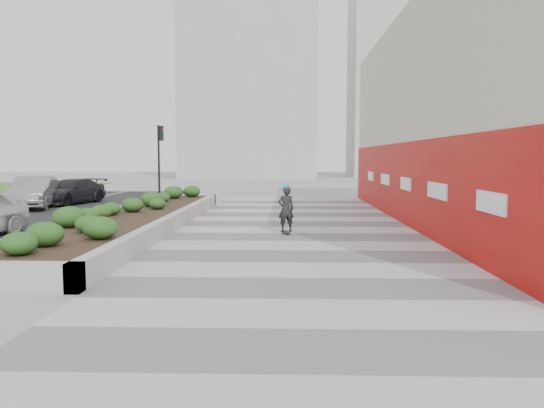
{
  "coord_description": "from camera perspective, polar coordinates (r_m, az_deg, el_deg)",
  "views": [
    {
      "loc": [
        -0.31,
        -11.14,
        2.44
      ],
      "look_at": [
        -0.75,
        4.11,
        1.1
      ],
      "focal_mm": 35.0,
      "sensor_mm": 36.0,
      "label": 1
    }
  ],
  "objects": [
    {
      "name": "ground",
      "position": [
        11.41,
        3.21,
        -7.33
      ],
      "size": [
        160.0,
        160.0,
        0.0
      ],
      "primitive_type": "plane",
      "color": "gray",
      "rests_on": "ground"
    },
    {
      "name": "car_dark",
      "position": [
        29.95,
        -20.85,
        1.27
      ],
      "size": [
        2.89,
        4.85,
        1.32
      ],
      "primitive_type": "imported",
      "rotation": [
        0.0,
        0.0,
        -0.25
      ],
      "color": "black",
      "rests_on": "ground"
    },
    {
      "name": "skateboarder",
      "position": [
        16.88,
        1.51,
        -0.53
      ],
      "size": [
        0.61,
        0.74,
        1.6
      ],
      "rotation": [
        0.0,
        0.0,
        0.18
      ],
      "color": "beige",
      "rests_on": "ground"
    },
    {
      "name": "building",
      "position": [
        21.46,
        21.79,
        8.77
      ],
      "size": [
        6.04,
        24.08,
        8.0
      ],
      "color": "beige",
      "rests_on": "ground"
    },
    {
      "name": "distant_bldg_north_l",
      "position": [
        66.74,
        -2.41,
        11.5
      ],
      "size": [
        16.0,
        12.0,
        20.0
      ],
      "primitive_type": "cube",
      "color": "#ADAAA3",
      "rests_on": "ground"
    },
    {
      "name": "manhole_cover",
      "position": [
        14.37,
        4.89,
        -4.76
      ],
      "size": [
        0.44,
        0.44,
        0.01
      ],
      "primitive_type": "cylinder",
      "color": "#595654",
      "rests_on": "ground"
    },
    {
      "name": "planter",
      "position": [
        18.98,
        -14.21,
        -1.25
      ],
      "size": [
        3.0,
        18.0,
        0.9
      ],
      "color": "#9E9EA0",
      "rests_on": "ground"
    },
    {
      "name": "distant_bldg_north_r",
      "position": [
        73.4,
        14.04,
        12.34
      ],
      "size": [
        14.0,
        10.0,
        24.0
      ],
      "primitive_type": "cube",
      "color": "#ADAAA3",
      "rests_on": "ground"
    },
    {
      "name": "traffic_signal_near",
      "position": [
        29.47,
        -11.96,
        5.52
      ],
      "size": [
        0.33,
        0.28,
        4.2
      ],
      "color": "black",
      "rests_on": "ground"
    },
    {
      "name": "walkway",
      "position": [
        14.35,
        2.89,
        -4.75
      ],
      "size": [
        8.0,
        36.0,
        0.01
      ],
      "primitive_type": "cube",
      "color": "#A8A8AD",
      "rests_on": "ground"
    },
    {
      "name": "car_silver",
      "position": [
        28.08,
        -24.19,
        1.17
      ],
      "size": [
        2.75,
        4.96,
        1.55
      ],
      "primitive_type": "imported",
      "rotation": [
        0.0,
        0.0,
        0.25
      ],
      "color": "#989B9F",
      "rests_on": "ground"
    }
  ]
}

